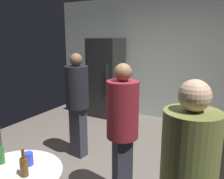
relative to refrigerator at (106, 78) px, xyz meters
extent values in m
cube|color=#5B544C|center=(1.18, -2.20, -0.95)|extent=(5.20, 5.20, 0.10)
cube|color=beige|center=(1.18, 0.43, 0.45)|extent=(5.32, 0.06, 2.70)
cube|color=black|center=(0.00, 0.00, 0.00)|extent=(0.70, 0.65, 1.80)
cube|color=#262628|center=(0.21, -0.34, 0.09)|extent=(0.03, 0.03, 0.60)
cylinder|color=beige|center=(1.12, -3.50, -0.18)|extent=(0.80, 0.80, 0.03)
cylinder|color=#593314|center=(1.24, -3.47, -0.09)|extent=(0.06, 0.06, 0.15)
cylinder|color=#593314|center=(1.24, -3.47, 0.02)|extent=(0.02, 0.02, 0.08)
cylinder|color=#26662D|center=(0.91, -3.44, -0.09)|extent=(0.06, 0.06, 0.15)
cylinder|color=blue|center=(1.14, -3.34, -0.11)|extent=(0.08, 0.08, 0.11)
cylinder|color=olive|center=(2.45, -3.26, 0.19)|extent=(0.41, 0.41, 0.62)
sphere|color=#D8AD8C|center=(2.45, -3.26, 0.59)|extent=(0.19, 0.19, 0.19)
cube|color=#2D2D38|center=(1.64, -2.51, -0.51)|extent=(0.28, 0.28, 0.77)
cylinder|color=maroon|center=(1.64, -2.51, 0.18)|extent=(0.48, 0.48, 0.61)
sphere|color=#8C6647|center=(1.64, -2.51, 0.57)|extent=(0.18, 0.18, 0.18)
cube|color=#2D2D38|center=(0.60, -1.91, -0.51)|extent=(0.24, 0.20, 0.79)
cylinder|color=black|center=(0.60, -1.91, 0.20)|extent=(0.38, 0.38, 0.62)
sphere|color=brown|center=(0.60, -1.91, 0.60)|extent=(0.19, 0.19, 0.19)
camera|label=1|loc=(2.63, -4.58, 0.91)|focal=36.81mm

